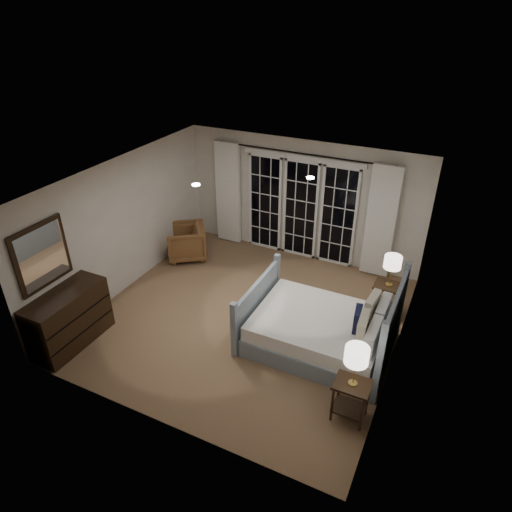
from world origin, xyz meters
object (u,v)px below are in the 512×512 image
at_px(nightstand_left, 351,395).
at_px(lamp_right, 393,262).
at_px(nightstand_right, 387,295).
at_px(lamp_left, 357,356).
at_px(dresser, 69,319).
at_px(bed, 323,330).
at_px(armchair, 186,242).

height_order(nightstand_left, lamp_right, lamp_right).
xyz_separation_m(nightstand_right, lamp_left, (0.06, -2.47, 0.67)).
relative_size(nightstand_right, lamp_left, 1.04).
bearing_deg(lamp_left, nightstand_right, 91.32).
xyz_separation_m(nightstand_left, dresser, (-4.42, -0.46, 0.07)).
distance_m(nightstand_right, lamp_right, 0.66).
bearing_deg(nightstand_left, lamp_left, 0.00).
distance_m(bed, dresser, 4.00).
distance_m(lamp_left, dresser, 4.49).
bearing_deg(dresser, nightstand_left, 5.95).
relative_size(lamp_left, dresser, 0.45).
bearing_deg(bed, dresser, -155.65).
distance_m(bed, nightstand_right, 1.47).
height_order(nightstand_left, armchair, armchair).
height_order(lamp_right, dresser, lamp_right).
height_order(bed, dresser, bed).
bearing_deg(dresser, bed, 24.35).
distance_m(nightstand_right, armchair, 4.24).
bearing_deg(armchair, nightstand_left, 22.72).
xyz_separation_m(bed, dresser, (-3.65, -1.65, 0.14)).
relative_size(nightstand_right, lamp_right, 1.09).
bearing_deg(armchair, lamp_right, 51.96).
distance_m(nightstand_left, dresser, 4.45).
relative_size(bed, lamp_left, 3.76).
xyz_separation_m(nightstand_right, armchair, (-4.24, 0.19, -0.04)).
relative_size(bed, armchair, 2.79).
xyz_separation_m(bed, lamp_right, (0.72, 1.28, 0.73)).
xyz_separation_m(bed, nightstand_right, (0.72, 1.28, 0.08)).
relative_size(lamp_left, armchair, 0.74).
bearing_deg(lamp_left, nightstand_left, 180.00).
bearing_deg(armchair, nightstand_right, 51.96).
bearing_deg(nightstand_left, nightstand_right, 91.32).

